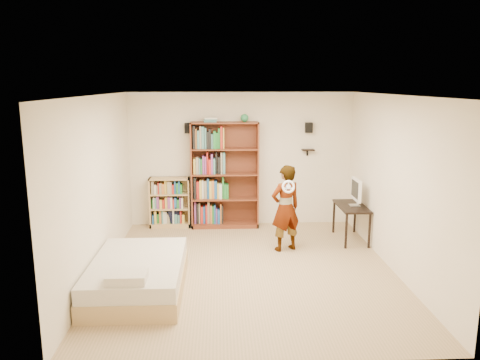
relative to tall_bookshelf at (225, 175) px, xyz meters
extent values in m
cube|color=tan|center=(0.33, -2.30, -1.06)|extent=(4.50, 5.00, 0.01)
cube|color=white|center=(0.33, 0.20, 0.29)|extent=(4.50, 0.02, 2.70)
cube|color=white|center=(0.33, -4.80, 0.29)|extent=(4.50, 0.02, 2.70)
cube|color=white|center=(-1.92, -2.30, 0.29)|extent=(0.02, 5.00, 2.70)
cube|color=white|center=(2.58, -2.30, 0.29)|extent=(0.02, 5.00, 2.70)
cube|color=white|center=(0.33, -2.30, 1.64)|extent=(4.50, 5.00, 0.02)
cube|color=silver|center=(0.33, 0.17, 1.61)|extent=(4.50, 0.06, 0.06)
cube|color=silver|center=(0.33, -4.77, 1.61)|extent=(4.50, 0.06, 0.06)
cube|color=silver|center=(-1.89, -2.30, 1.61)|extent=(0.06, 5.00, 0.06)
cube|color=silver|center=(2.55, -2.30, 1.61)|extent=(0.06, 5.00, 0.06)
cube|color=black|center=(-0.72, 0.10, 0.94)|extent=(0.14, 0.12, 0.20)
cube|color=black|center=(1.68, 0.10, 0.94)|extent=(0.14, 0.12, 0.20)
cube|color=black|center=(1.68, 0.11, 0.49)|extent=(0.25, 0.16, 0.02)
imported|color=black|center=(1.03, -1.42, -0.31)|extent=(0.65, 0.55, 1.51)
torus|color=white|center=(1.03, -1.70, 0.13)|extent=(0.22, 0.08, 0.22)
camera|label=1|loc=(-0.11, -9.17, 1.81)|focal=35.00mm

